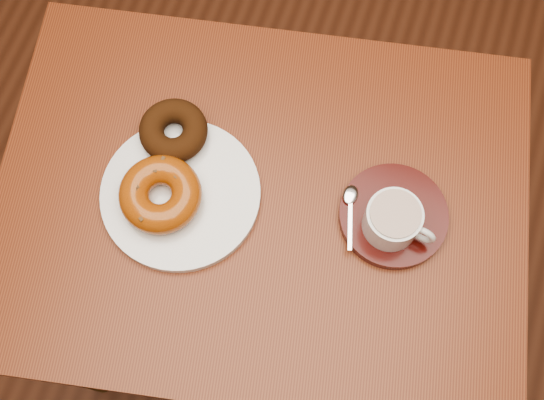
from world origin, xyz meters
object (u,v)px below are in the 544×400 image
(donut_plate, at_px, (181,194))
(saucer, at_px, (393,216))
(coffee_cup, at_px, (393,220))
(cafe_table, at_px, (261,224))

(donut_plate, height_order, saucer, saucer)
(saucer, xyz_separation_m, coffee_cup, (-0.00, -0.02, 0.04))
(donut_plate, bearing_deg, coffee_cup, 8.48)
(cafe_table, distance_m, donut_plate, 0.18)
(cafe_table, height_order, saucer, saucer)
(cafe_table, bearing_deg, saucer, 0.04)
(donut_plate, height_order, coffee_cup, coffee_cup)
(cafe_table, relative_size, donut_plate, 3.75)
(coffee_cup, bearing_deg, cafe_table, -164.83)
(donut_plate, relative_size, coffee_cup, 2.25)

